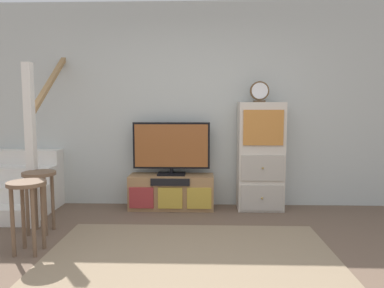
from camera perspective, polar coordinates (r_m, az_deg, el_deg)
name	(u,v)px	position (r m, az deg, el deg)	size (l,w,h in m)	color
back_wall	(195,105)	(4.81, 0.46, 6.22)	(6.40, 0.12, 2.70)	#B2B7B2
area_rug	(190,260)	(3.23, -0.34, -18.18)	(2.60, 1.80, 0.01)	#847056
media_console	(171,192)	(4.69, -3.32, -7.69)	(1.10, 0.38, 0.44)	#997047
television	(171,147)	(4.61, -3.34, -0.51)	(1.00, 0.22, 0.69)	black
side_cabinet	(260,157)	(4.65, 10.96, -2.00)	(0.58, 0.38, 1.39)	beige
desk_clock	(260,92)	(4.60, 10.81, 8.26)	(0.24, 0.08, 0.26)	#4C3823
staircase	(26,180)	(5.21, -25.14, -5.22)	(1.00, 1.36, 2.20)	silver
bar_stool_near	(27,199)	(3.56, -25.00, -8.09)	(0.34, 0.34, 0.66)	brown
bar_stool_far	(40,187)	(4.08, -23.33, -6.38)	(0.34, 0.34, 0.65)	brown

